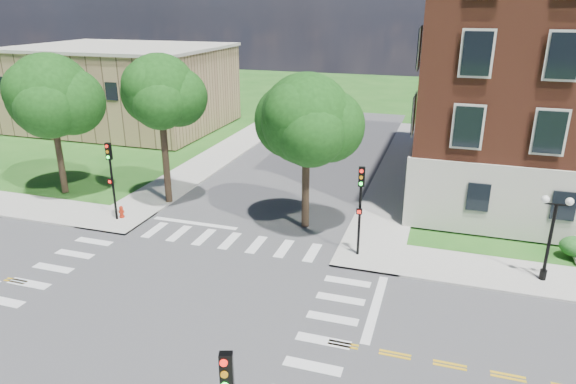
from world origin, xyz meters
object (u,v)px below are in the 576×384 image
(fire_hydrant, at_px, (122,212))
(traffic_signal_nw, at_px, (111,171))
(traffic_signal_ne, at_px, (360,200))
(twin_lamp_west, at_px, (551,234))

(fire_hydrant, bearing_deg, traffic_signal_nw, -112.04)
(traffic_signal_nw, bearing_deg, fire_hydrant, 67.96)
(traffic_signal_ne, xyz_separation_m, fire_hydrant, (-14.75, 0.46, -2.72))
(traffic_signal_ne, bearing_deg, traffic_signal_nw, 179.52)
(traffic_signal_nw, height_order, fire_hydrant, traffic_signal_nw)
(traffic_signal_nw, xyz_separation_m, twin_lamp_west, (23.79, -0.01, -0.66))
(traffic_signal_nw, height_order, twin_lamp_west, traffic_signal_nw)
(traffic_signal_nw, relative_size, fire_hydrant, 6.40)
(twin_lamp_west, bearing_deg, traffic_signal_nw, 179.99)
(traffic_signal_ne, bearing_deg, twin_lamp_west, 0.76)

